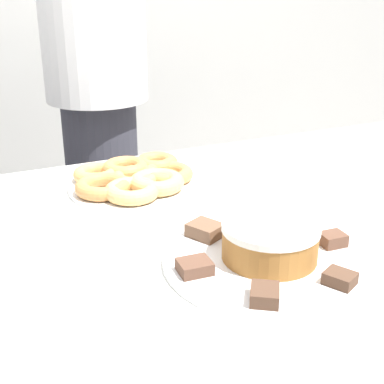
# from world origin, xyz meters

# --- Properties ---
(table) EXTENTS (1.93, 1.00, 0.72)m
(table) POSITION_xyz_m (0.00, 0.00, 0.66)
(table) COLOR silver
(table) RESTS_ON ground_plane
(person_standing) EXTENTS (0.34, 0.34, 1.63)m
(person_standing) POSITION_xyz_m (0.01, 0.93, 0.86)
(person_standing) COLOR #383842
(person_standing) RESTS_ON ground_plane
(plate_cake) EXTENTS (0.37, 0.37, 0.01)m
(plate_cake) POSITION_xyz_m (-0.00, -0.16, 0.73)
(plate_cake) COLOR white
(plate_cake) RESTS_ON table
(plate_donuts) EXTENTS (0.32, 0.32, 0.01)m
(plate_donuts) POSITION_xyz_m (-0.09, 0.27, 0.73)
(plate_donuts) COLOR white
(plate_donuts) RESTS_ON table
(frosted_cake) EXTENTS (0.17, 0.17, 0.06)m
(frosted_cake) POSITION_xyz_m (-0.00, -0.16, 0.77)
(frosted_cake) COLOR #9E662D
(frosted_cake) RESTS_ON plate_cake
(lamington_0) EXTENTS (0.06, 0.07, 0.02)m
(lamington_0) POSITION_xyz_m (-0.08, -0.27, 0.75)
(lamington_0) COLOR #513828
(lamington_0) RESTS_ON plate_cake
(lamington_1) EXTENTS (0.06, 0.06, 0.02)m
(lamington_1) POSITION_xyz_m (0.05, -0.28, 0.74)
(lamington_1) COLOR #513828
(lamington_1) RESTS_ON plate_cake
(lamington_2) EXTENTS (0.05, 0.04, 0.02)m
(lamington_2) POSITION_xyz_m (0.13, -0.17, 0.75)
(lamington_2) COLOR brown
(lamington_2) RESTS_ON plate_cake
(lamington_3) EXTENTS (0.06, 0.06, 0.03)m
(lamington_3) POSITION_xyz_m (0.07, -0.05, 0.75)
(lamington_3) COLOR brown
(lamington_3) RESTS_ON plate_cake
(lamington_4) EXTENTS (0.07, 0.08, 0.03)m
(lamington_4) POSITION_xyz_m (-0.06, -0.04, 0.75)
(lamington_4) COLOR brown
(lamington_4) RESTS_ON plate_cake
(lamington_5) EXTENTS (0.06, 0.05, 0.02)m
(lamington_5) POSITION_xyz_m (-0.14, -0.15, 0.74)
(lamington_5) COLOR brown
(lamington_5) RESTS_ON plate_cake
(donut_0) EXTENTS (0.12, 0.12, 0.03)m
(donut_0) POSITION_xyz_m (-0.09, 0.27, 0.75)
(donut_0) COLOR tan
(donut_0) RESTS_ON plate_donuts
(donut_1) EXTENTS (0.12, 0.12, 0.04)m
(donut_1) POSITION_xyz_m (-0.06, 0.22, 0.75)
(donut_1) COLOR #E5AD66
(donut_1) RESTS_ON plate_donuts
(donut_2) EXTENTS (0.12, 0.12, 0.03)m
(donut_2) POSITION_xyz_m (-0.01, 0.26, 0.75)
(donut_2) COLOR #D18E4C
(donut_2) RESTS_ON plate_donuts
(donut_3) EXTENTS (0.11, 0.11, 0.04)m
(donut_3) POSITION_xyz_m (-0.01, 0.34, 0.75)
(donut_3) COLOR #C68447
(donut_3) RESTS_ON plate_donuts
(donut_4) EXTENTS (0.12, 0.12, 0.04)m
(donut_4) POSITION_xyz_m (-0.09, 0.34, 0.75)
(donut_4) COLOR #C68447
(donut_4) RESTS_ON plate_donuts
(donut_5) EXTENTS (0.11, 0.11, 0.03)m
(donut_5) POSITION_xyz_m (-0.17, 0.33, 0.75)
(donut_5) COLOR tan
(donut_5) RESTS_ON plate_donuts
(donut_6) EXTENTS (0.12, 0.12, 0.03)m
(donut_6) POSITION_xyz_m (-0.18, 0.24, 0.75)
(donut_6) COLOR #C68447
(donut_6) RESTS_ON plate_donuts
(donut_7) EXTENTS (0.12, 0.12, 0.03)m
(donut_7) POSITION_xyz_m (-0.13, 0.19, 0.75)
(donut_7) COLOR #E5AD66
(donut_7) RESTS_ON plate_donuts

